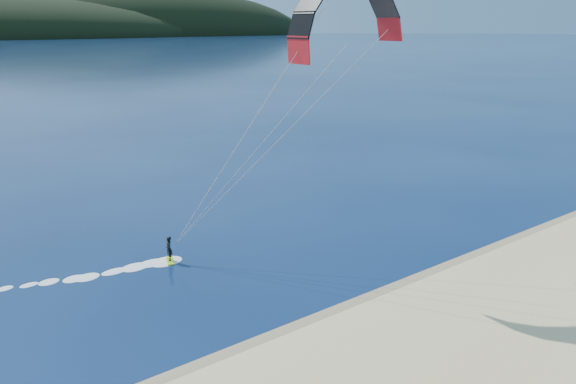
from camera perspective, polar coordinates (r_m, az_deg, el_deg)
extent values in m
plane|color=#081A3C|center=(22.60, 11.17, -19.66)|extent=(1800.00, 1800.00, 0.00)
cube|color=#8F7F53|center=(25.23, 3.50, -14.81)|extent=(220.00, 2.50, 0.10)
ellipsoid|color=black|center=(819.03, -16.99, 15.99)|extent=(600.00, 240.00, 140.00)
cube|color=#A5DE1A|center=(32.63, -12.77, -7.32)|extent=(0.74, 1.30, 0.07)
imported|color=black|center=(32.31, -12.86, -6.05)|extent=(0.51, 0.64, 1.53)
cylinder|color=gray|center=(29.91, -3.44, 4.67)|extent=(0.02, 0.02, 15.27)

